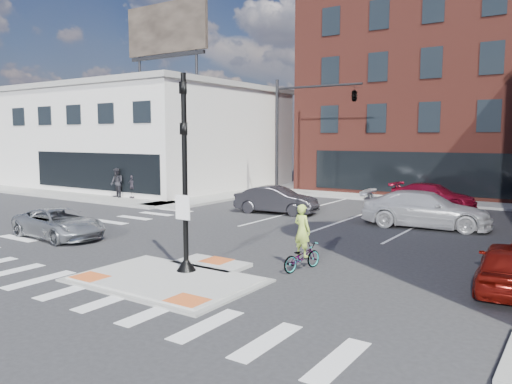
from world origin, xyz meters
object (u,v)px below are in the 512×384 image
Objects in this scene: bg_car_red at (433,196)px; cyclist at (302,248)px; silver_suv at (59,223)px; white_pickup at (425,209)px; bg_car_dark at (276,200)px; pedestrian_b at (132,187)px; red_sedan at (510,266)px; pedestrian_a at (117,183)px.

cyclist is (0.23, -16.68, -0.01)m from bg_car_red.
white_pickup reaches higher than silver_suv.
cyclist is (10.87, 1.18, 0.09)m from silver_suv.
white_pickup is (12.04, 11.05, 0.22)m from silver_suv.
cyclist is at bearing -152.54° from bg_car_dark.
pedestrian_b is at bearing 84.22° from bg_car_dark.
bg_car_dark is 2.15× the size of cyclist.
cyclist is 1.38× the size of pedestrian_b.
bg_car_red is at bearing -26.88° from silver_suv.
white_pickup is (-4.60, 8.60, 0.15)m from red_sedan.
pedestrian_b reaches higher than red_sedan.
white_pickup is 1.28× the size of bg_car_dark.
white_pickup is 19.02m from pedestrian_b.
bg_car_dark is at bearing -16.51° from silver_suv.
pedestrian_a is at bearing -12.33° from cyclist.
bg_car_red is (10.64, 17.87, 0.10)m from silver_suv.
bg_car_dark is 0.92× the size of bg_car_red.
red_sedan is 2.07× the size of pedestrian_a.
pedestrian_a reaches higher than cyclist.
silver_suv is 12.51m from pedestrian_b.
cyclist reaches higher than bg_car_red.
pedestrian_b reaches higher than bg_car_dark.
red_sedan is 25.78m from pedestrian_a.
white_pickup is at bearing -84.11° from cyclist.
pedestrian_b is at bearing 33.45° from pedestrian_a.
bg_car_dark is 11.81m from cyclist.
pedestrian_b reaches higher than silver_suv.
pedestrian_b is at bearing -14.64° from cyclist.
pedestrian_b is (-6.98, 10.38, 0.29)m from silver_suv.
white_pickup is at bearing -96.22° from bg_car_dark.
white_pickup is at bearing -67.07° from red_sedan.
pedestrian_a is (-12.04, -0.83, 0.39)m from bg_car_dark.
silver_suv is 10.93m from cyclist.
bg_car_dark is (-12.62, 8.35, 0.05)m from red_sedan.
silver_suv is 16.81m from red_sedan.
pedestrian_a is (-8.02, 9.98, 0.51)m from silver_suv.
white_pickup is at bearing -43.55° from silver_suv.
pedestrian_a is 1.14m from pedestrian_b.
pedestrian_b is at bearing -23.76° from red_sedan.
pedestrian_a is (-24.65, 7.52, 0.44)m from red_sedan.
white_pickup is 6.95m from bg_car_red.
white_pickup is at bearing 0.02° from pedestrian_b.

